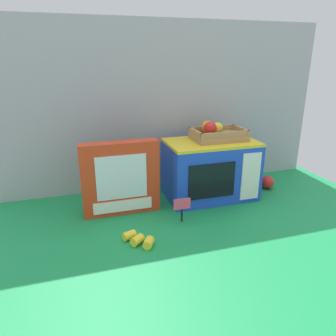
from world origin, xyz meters
The scene contains 8 objects.
ground_plane centered at (0.00, 0.00, 0.00)m, with size 1.70×1.70×0.00m, color #198C47.
display_back_panel centered at (0.00, 0.28, 0.40)m, with size 1.61×0.03×0.79m, color #A0A3A8.
toy_microwave centered at (0.15, 0.06, 0.13)m, with size 0.41×0.25×0.27m.
food_groups_crate centered at (0.18, 0.07, 0.30)m, with size 0.24×0.15×0.09m.
cookie_set_box centered at (-0.27, 0.01, 0.15)m, with size 0.32×0.06×0.31m.
price_sign centered at (-0.06, -0.14, 0.07)m, with size 0.07×0.01×0.10m.
loose_toy_banana centered at (-0.26, -0.25, 0.02)m, with size 0.11×0.12×0.03m.
loose_toy_apple centered at (0.47, 0.05, 0.03)m, with size 0.07×0.07×0.07m, color red.
Camera 1 is at (-0.44, -1.21, 0.62)m, focal length 33.89 mm.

